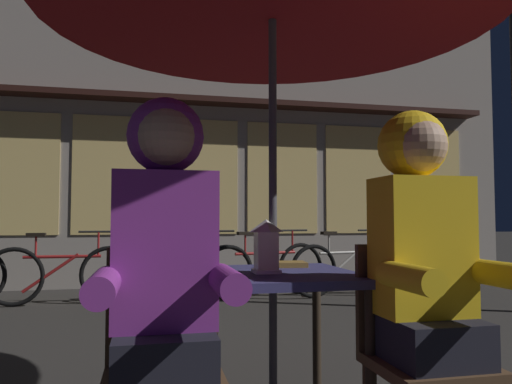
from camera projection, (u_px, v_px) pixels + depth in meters
The scene contains 13 objects.
cafe_table at pixel (273, 295), 2.12m from camera, with size 0.72×0.72×0.74m.
lantern at pixel (266, 245), 2.09m from camera, with size 0.11×0.11×0.23m.
chair_left at pixel (163, 361), 1.65m from camera, with size 0.40×0.40×0.87m.
chair_right at pixel (418, 345), 1.86m from camera, with size 0.40×0.40×0.87m.
person_left_hooded at pixel (165, 257), 1.62m from camera, with size 0.45×0.56×1.40m.
person_right_hooded at pixel (425, 252), 1.82m from camera, with size 0.45×0.56×1.40m.
shopfront_building at pixel (199, 83), 7.56m from camera, with size 10.00×0.93×6.20m.
bicycle_second at pixel (62, 274), 5.50m from camera, with size 1.68×0.08×0.84m.
bicycle_third at pixel (184, 272), 5.77m from camera, with size 1.68×0.10×0.84m.
bicycle_fourth at pixel (266, 269), 6.07m from camera, with size 1.64×0.45×0.84m.
bicycle_fifth at pixel (348, 268), 6.19m from camera, with size 1.65×0.41×0.84m.
bicycle_furthest at pixel (420, 266), 6.40m from camera, with size 1.67×0.29×0.84m.
book at pixel (285, 264), 2.36m from camera, with size 0.20×0.14×0.02m, color olive.
Camera 1 is at (-0.53, -2.08, 0.97)m, focal length 34.08 mm.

